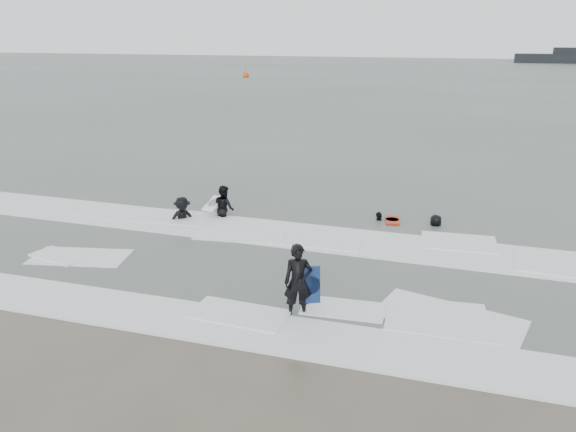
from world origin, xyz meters
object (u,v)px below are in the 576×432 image
(surfer_right_near, at_px, (379,221))
(surfer_right_far, at_px, (435,227))
(surfer_centre, at_px, (298,316))
(vessel_horizon, at_px, (574,58))
(surfer_breaker, at_px, (183,221))
(surfer_wading, at_px, (225,217))
(buoy, at_px, (246,75))

(surfer_right_near, bearing_deg, surfer_right_far, 139.68)
(surfer_centre, distance_m, vessel_horizon, 142.15)
(surfer_breaker, height_order, surfer_right_near, surfer_breaker)
(surfer_wading, height_order, surfer_breaker, surfer_wading)
(buoy, height_order, vessel_horizon, vessel_horizon)
(surfer_centre, bearing_deg, buoy, 93.32)
(surfer_centre, bearing_deg, surfer_right_near, 65.19)
(surfer_right_near, bearing_deg, surfer_breaker, -22.91)
(surfer_right_far, bearing_deg, surfer_breaker, -18.78)
(surfer_centre, height_order, surfer_wading, surfer_centre)
(buoy, distance_m, vessel_horizon, 86.85)
(surfer_breaker, relative_size, surfer_right_near, 1.19)
(surfer_breaker, bearing_deg, vessel_horizon, 31.34)
(vessel_horizon, bearing_deg, surfer_right_far, -99.79)
(surfer_centre, xyz_separation_m, surfer_right_near, (0.72, 8.21, 0.00))
(surfer_breaker, distance_m, surfer_right_near, 7.52)
(surfer_centre, distance_m, surfer_wading, 8.57)
(surfer_right_far, bearing_deg, surfer_wading, -23.25)
(surfer_right_far, xyz_separation_m, vessel_horizon, (22.70, 131.60, 1.34))
(surfer_centre, xyz_separation_m, surfer_wading, (-5.12, 6.87, 0.00))
(surfer_right_near, bearing_deg, buoy, -104.82)
(vessel_horizon, bearing_deg, surfer_wading, -102.98)
(buoy, xyz_separation_m, vessel_horizon, (57.31, 65.24, 0.92))
(surfer_centre, bearing_deg, surfer_right_far, 51.32)
(surfer_centre, relative_size, buoy, 1.19)
(surfer_centre, bearing_deg, surfer_breaker, 117.71)
(surfer_right_far, bearing_deg, vessel_horizon, -132.80)
(buoy, bearing_deg, surfer_right_near, -63.90)
(surfer_centre, xyz_separation_m, buoy, (-31.79, 74.59, 0.42))
(surfer_centre, relative_size, surfer_breaker, 1.09)
(surfer_breaker, xyz_separation_m, vessel_horizon, (31.94, 133.95, 1.34))
(surfer_wading, bearing_deg, surfer_right_far, -134.50)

